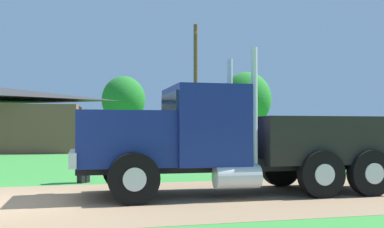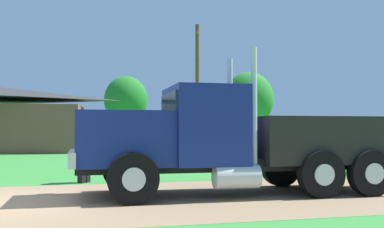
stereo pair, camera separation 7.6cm
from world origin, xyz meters
The scene contains 7 objects.
ground_plane centered at (0.00, 0.00, 0.00)m, with size 200.00×200.00×0.00m, color #398C38.
dirt_track centered at (0.00, 0.00, 0.00)m, with size 120.00×6.03×0.01m, color #947757.
truck_foreground_white centered at (5.05, 0.30, 1.25)m, with size 7.81×2.71×3.38m.
visitor_far_side centered at (1.61, 3.55, 0.84)m, with size 0.50×0.51×1.57m.
utility_pole_near centered at (8.94, 18.25, 4.36)m, with size 0.77×2.15×8.22m.
tree_mid centered at (6.67, 38.80, 4.60)m, with size 4.54×4.54×7.12m.
tree_right centered at (19.24, 35.81, 4.71)m, with size 5.21×5.21×7.58m.
Camera 2 is at (1.28, -10.35, 1.54)m, focal length 43.82 mm.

